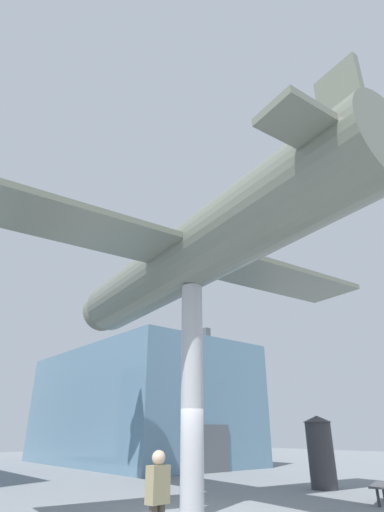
{
  "coord_description": "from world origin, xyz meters",
  "views": [
    {
      "loc": [
        -7.58,
        -9.02,
        1.9
      ],
      "look_at": [
        0.0,
        0.0,
        7.13
      ],
      "focal_mm": 28.0,
      "sensor_mm": 36.0,
      "label": 1
    }
  ],
  "objects_px": {
    "suspended_airplane": "(188,258)",
    "plaza_bench": "(380,486)",
    "info_kiosk": "(320,450)",
    "support_pylon_central": "(192,389)",
    "visitor_person": "(158,494)"
  },
  "relations": [
    {
      "from": "suspended_airplane",
      "to": "plaza_bench",
      "type": "distance_m",
      "value": 8.95
    },
    {
      "from": "plaza_bench",
      "to": "info_kiosk",
      "type": "distance_m",
      "value": 3.36
    },
    {
      "from": "support_pylon_central",
      "to": "suspended_airplane",
      "type": "xyz_separation_m",
      "value": [
        0.03,
        0.23,
        4.1
      ]
    },
    {
      "from": "visitor_person",
      "to": "support_pylon_central",
      "type": "bearing_deg",
      "value": -145.49
    },
    {
      "from": "support_pylon_central",
      "to": "visitor_person",
      "type": "xyz_separation_m",
      "value": [
        -2.9,
        -2.52,
        -2.12
      ]
    },
    {
      "from": "visitor_person",
      "to": "plaza_bench",
      "type": "bearing_deg",
      "value": 175.7
    },
    {
      "from": "visitor_person",
      "to": "plaza_bench",
      "type": "xyz_separation_m",
      "value": [
        8.34,
        0.33,
        -0.48
      ]
    },
    {
      "from": "support_pylon_central",
      "to": "suspended_airplane",
      "type": "distance_m",
      "value": 4.11
    },
    {
      "from": "suspended_airplane",
      "to": "support_pylon_central",
      "type": "bearing_deg",
      "value": -90.0
    },
    {
      "from": "plaza_bench",
      "to": "info_kiosk",
      "type": "relative_size",
      "value": 0.68
    },
    {
      "from": "plaza_bench",
      "to": "visitor_person",
      "type": "bearing_deg",
      "value": -177.76
    },
    {
      "from": "support_pylon_central",
      "to": "info_kiosk",
      "type": "height_order",
      "value": "support_pylon_central"
    },
    {
      "from": "support_pylon_central",
      "to": "info_kiosk",
      "type": "relative_size",
      "value": 2.42
    },
    {
      "from": "suspended_airplane",
      "to": "plaza_bench",
      "type": "xyz_separation_m",
      "value": [
        5.41,
        -2.43,
        -6.7
      ]
    },
    {
      "from": "suspended_airplane",
      "to": "info_kiosk",
      "type": "bearing_deg",
      "value": 10.58
    }
  ]
}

